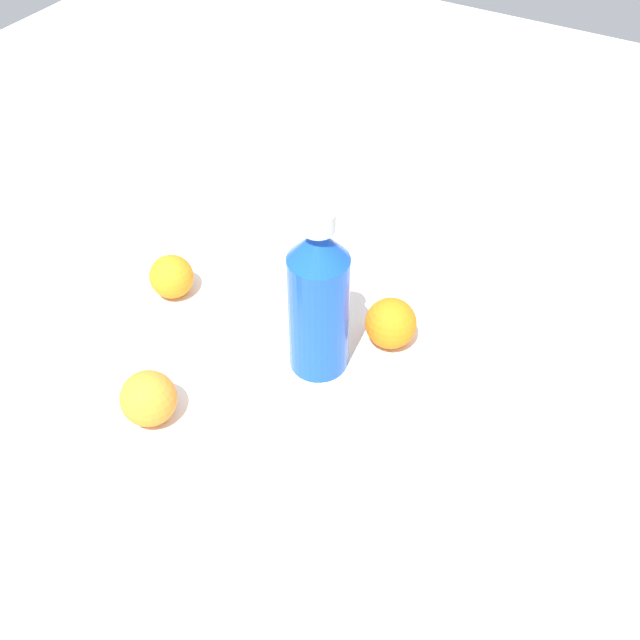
{
  "coord_description": "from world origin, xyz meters",
  "views": [
    {
      "loc": [
        -0.36,
        0.66,
        0.77
      ],
      "look_at": [
        -0.0,
        0.04,
        0.08
      ],
      "focal_mm": 43.07,
      "sensor_mm": 36.0,
      "label": 1
    }
  ],
  "objects_px": {
    "water_bottle": "(320,299)",
    "orange_1": "(171,277)",
    "orange_2": "(391,323)",
    "orange_0": "(149,398)"
  },
  "relations": [
    {
      "from": "water_bottle",
      "to": "orange_1",
      "type": "distance_m",
      "value": 0.27
    },
    {
      "from": "orange_1",
      "to": "orange_2",
      "type": "relative_size",
      "value": 0.91
    },
    {
      "from": "water_bottle",
      "to": "orange_0",
      "type": "bearing_deg",
      "value": -45.86
    },
    {
      "from": "orange_0",
      "to": "orange_1",
      "type": "relative_size",
      "value": 1.1
    },
    {
      "from": "water_bottle",
      "to": "orange_1",
      "type": "bearing_deg",
      "value": -102.71
    },
    {
      "from": "orange_0",
      "to": "orange_2",
      "type": "distance_m",
      "value": 0.34
    },
    {
      "from": "water_bottle",
      "to": "orange_1",
      "type": "xyz_separation_m",
      "value": [
        0.26,
        -0.01,
        -0.08
      ]
    },
    {
      "from": "orange_0",
      "to": "orange_2",
      "type": "xyz_separation_m",
      "value": [
        -0.2,
        -0.27,
        -0.0
      ]
    },
    {
      "from": "orange_0",
      "to": "orange_2",
      "type": "bearing_deg",
      "value": -126.58
    },
    {
      "from": "orange_0",
      "to": "orange_1",
      "type": "height_order",
      "value": "orange_0"
    }
  ]
}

